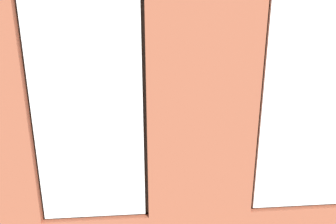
{
  "coord_description": "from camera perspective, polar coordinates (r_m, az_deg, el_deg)",
  "views": [
    {
      "loc": [
        0.53,
        5.17,
        2.53
      ],
      "look_at": [
        0.11,
        0.4,
        1.02
      ],
      "focal_mm": 35.0,
      "sensor_mm": 36.0,
      "label": 1
    }
  ],
  "objects": [
    {
      "name": "table_plant_small",
      "position": [
        5.85,
        0.12,
        -2.33
      ],
      "size": [
        0.16,
        0.16,
        0.26
      ],
      "color": "#47423D",
      "rests_on": "coffee_table"
    },
    {
      "name": "couch_by_window",
      "position": [
        4.0,
        0.87,
        -15.87
      ],
      "size": [
        1.9,
        0.87,
        0.8
      ],
      "color": "black",
      "rests_on": "ground_plane"
    },
    {
      "name": "coffee_table",
      "position": [
        5.78,
        -3.12,
        -4.66
      ],
      "size": [
        1.23,
        0.75,
        0.41
      ],
      "color": "#A87547",
      "rests_on": "ground_plane"
    },
    {
      "name": "potted_plant_between_couches",
      "position": [
        4.22,
        20.33,
        -9.98
      ],
      "size": [
        1.06,
        1.02,
        1.43
      ],
      "color": "#9E5638",
      "rests_on": "ground_plane"
    },
    {
      "name": "potted_plant_corner_near_left",
      "position": [
        7.86,
        17.84,
        3.9
      ],
      "size": [
        1.11,
        1.11,
        1.33
      ],
      "color": "gray",
      "rests_on": "ground_plane"
    },
    {
      "name": "ground_plane",
      "position": [
        5.81,
        0.77,
        -8.92
      ],
      "size": [
        6.71,
        5.76,
        0.1
      ],
      "primitive_type": "cube",
      "color": "brown"
    },
    {
      "name": "potted_plant_beside_window_right",
      "position": [
        3.91,
        -20.45,
        -13.61
      ],
      "size": [
        0.54,
        0.54,
        0.93
      ],
      "color": "beige",
      "rests_on": "ground_plane"
    },
    {
      "name": "couch_left",
      "position": [
        6.09,
        23.8,
        -5.3
      ],
      "size": [
        0.9,
        1.94,
        0.8
      ],
      "rotation": [
        0.0,
        0.0,
        1.56
      ],
      "color": "black",
      "rests_on": "ground_plane"
    },
    {
      "name": "potted_plant_by_left_couch",
      "position": [
        7.15,
        15.61,
        -1.89
      ],
      "size": [
        0.24,
        0.24,
        0.38
      ],
      "color": "gray",
      "rests_on": "ground_plane"
    },
    {
      "name": "papasan_chair",
      "position": [
        7.16,
        -6.29,
        0.31
      ],
      "size": [
        1.04,
        1.04,
        0.67
      ],
      "color": "olive",
      "rests_on": "ground_plane"
    },
    {
      "name": "brick_wall_with_windows",
      "position": [
        2.87,
        5.93,
        -0.67
      ],
      "size": [
        6.11,
        0.3,
        3.35
      ],
      "color": "#9E5138",
      "rests_on": "ground_plane"
    },
    {
      "name": "remote_gray",
      "position": [
        5.75,
        -3.13,
        -4.06
      ],
      "size": [
        0.17,
        0.14,
        0.02
      ],
      "primitive_type": "cube",
      "rotation": [
        0.0,
        0.0,
        0.95
      ],
      "color": "#59595B",
      "rests_on": "coffee_table"
    },
    {
      "name": "candle_jar",
      "position": [
        5.63,
        -2.16,
        -3.98
      ],
      "size": [
        0.08,
        0.08,
        0.12
      ],
      "primitive_type": "cylinder",
      "color": "#B7333D",
      "rests_on": "coffee_table"
    },
    {
      "name": "cup_ceramic",
      "position": [
        5.82,
        -4.68,
        -3.42
      ],
      "size": [
        0.08,
        0.08,
        0.1
      ],
      "primitive_type": "cylinder",
      "color": "#33567F",
      "rests_on": "coffee_table"
    },
    {
      "name": "remote_silver",
      "position": [
        5.65,
        -6.84,
        -4.57
      ],
      "size": [
        0.17,
        0.12,
        0.02
      ],
      "primitive_type": "cube",
      "rotation": [
        0.0,
        0.0,
        4.22
      ],
      "color": "#B2B2B7",
      "rests_on": "coffee_table"
    },
    {
      "name": "potted_plant_mid_room_small",
      "position": [
        6.13,
        5.12,
        -3.31
      ],
      "size": [
        0.35,
        0.35,
        0.54
      ],
      "color": "#9E5638",
      "rests_on": "ground_plane"
    }
  ]
}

